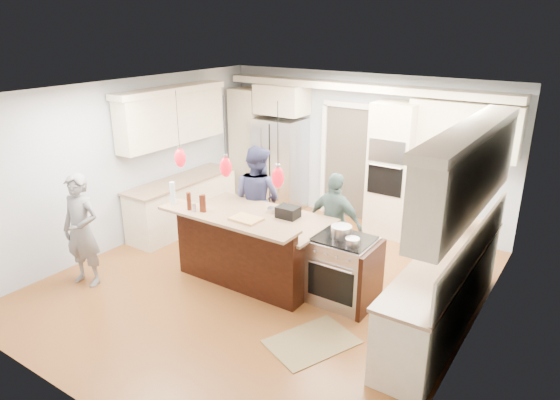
{
  "coord_description": "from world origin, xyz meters",
  "views": [
    {
      "loc": [
        3.73,
        -5.17,
        3.55
      ],
      "look_at": [
        0.0,
        0.35,
        1.15
      ],
      "focal_mm": 32.0,
      "sensor_mm": 36.0,
      "label": 1
    }
  ],
  "objects_px": {
    "person_bar_end": "(82,230)",
    "person_far_left": "(257,199)",
    "refrigerator": "(280,164)",
    "kitchen_island": "(255,245)",
    "island_range": "(345,271)"
  },
  "relations": [
    {
      "from": "person_bar_end",
      "to": "refrigerator",
      "type": "bearing_deg",
      "value": 70.99
    },
    {
      "from": "island_range",
      "to": "person_far_left",
      "type": "xyz_separation_m",
      "value": [
        -1.94,
        0.7,
        0.41
      ]
    },
    {
      "from": "person_bar_end",
      "to": "person_far_left",
      "type": "relative_size",
      "value": 0.93
    },
    {
      "from": "refrigerator",
      "to": "person_far_left",
      "type": "height_order",
      "value": "refrigerator"
    },
    {
      "from": "kitchen_island",
      "to": "island_range",
      "type": "distance_m",
      "value": 1.41
    },
    {
      "from": "island_range",
      "to": "person_far_left",
      "type": "height_order",
      "value": "person_far_left"
    },
    {
      "from": "refrigerator",
      "to": "kitchen_island",
      "type": "xyz_separation_m",
      "value": [
        1.3,
        -2.57,
        -0.41
      ]
    },
    {
      "from": "person_far_left",
      "to": "island_range",
      "type": "bearing_deg",
      "value": 164.83
    },
    {
      "from": "refrigerator",
      "to": "person_bar_end",
      "type": "distance_m",
      "value": 4.12
    },
    {
      "from": "island_range",
      "to": "refrigerator",
      "type": "bearing_deg",
      "value": 137.41
    },
    {
      "from": "kitchen_island",
      "to": "person_bar_end",
      "type": "relative_size",
      "value": 1.3
    },
    {
      "from": "refrigerator",
      "to": "kitchen_island",
      "type": "distance_m",
      "value": 2.91
    },
    {
      "from": "kitchen_island",
      "to": "island_range",
      "type": "relative_size",
      "value": 2.28
    },
    {
      "from": "refrigerator",
      "to": "person_far_left",
      "type": "xyz_separation_m",
      "value": [
        0.77,
        -1.79,
        -0.03
      ]
    },
    {
      "from": "person_bar_end",
      "to": "kitchen_island",
      "type": "bearing_deg",
      "value": 27.92
    }
  ]
}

